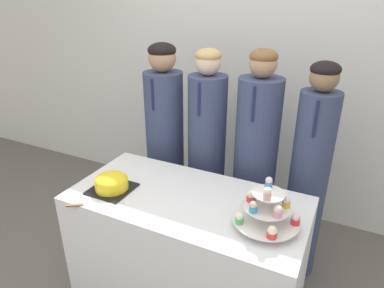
{
  "coord_description": "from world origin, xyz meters",
  "views": [
    {
      "loc": [
        0.75,
        -1.13,
        1.84
      ],
      "look_at": [
        0.02,
        0.37,
        1.09
      ],
      "focal_mm": 32.0,
      "sensor_mm": 36.0,
      "label": 1
    }
  ],
  "objects_px": {
    "student_2": "(254,168)",
    "student_0": "(165,148)",
    "student_1": "(206,158)",
    "round_cake": "(111,182)",
    "cupcake_stand": "(267,209)",
    "cake_knife": "(85,205)",
    "student_3": "(308,180)"
  },
  "relations": [
    {
      "from": "student_3",
      "to": "student_0",
      "type": "bearing_deg",
      "value": 180.0
    },
    {
      "from": "cake_knife",
      "to": "cupcake_stand",
      "type": "xyz_separation_m",
      "value": [
        0.93,
        0.26,
        0.1
      ]
    },
    {
      "from": "student_2",
      "to": "student_0",
      "type": "bearing_deg",
      "value": -180.0
    },
    {
      "from": "student_1",
      "to": "student_0",
      "type": "bearing_deg",
      "value": 180.0
    },
    {
      "from": "cupcake_stand",
      "to": "student_2",
      "type": "xyz_separation_m",
      "value": [
        -0.25,
        0.65,
        -0.15
      ]
    },
    {
      "from": "student_1",
      "to": "student_2",
      "type": "distance_m",
      "value": 0.36
    },
    {
      "from": "cupcake_stand",
      "to": "student_0",
      "type": "distance_m",
      "value": 1.17
    },
    {
      "from": "student_0",
      "to": "student_2",
      "type": "distance_m",
      "value": 0.71
    },
    {
      "from": "cake_knife",
      "to": "round_cake",
      "type": "bearing_deg",
      "value": 49.56
    },
    {
      "from": "student_0",
      "to": "student_2",
      "type": "bearing_deg",
      "value": 0.0
    },
    {
      "from": "cupcake_stand",
      "to": "student_3",
      "type": "height_order",
      "value": "student_3"
    },
    {
      "from": "round_cake",
      "to": "cake_knife",
      "type": "bearing_deg",
      "value": -99.33
    },
    {
      "from": "student_1",
      "to": "student_2",
      "type": "xyz_separation_m",
      "value": [
        0.36,
        0.0,
        0.0
      ]
    },
    {
      "from": "cupcake_stand",
      "to": "student_2",
      "type": "bearing_deg",
      "value": 110.73
    },
    {
      "from": "student_3",
      "to": "cupcake_stand",
      "type": "bearing_deg",
      "value": -99.71
    },
    {
      "from": "student_0",
      "to": "student_2",
      "type": "xyz_separation_m",
      "value": [
        0.71,
        0.0,
        -0.01
      ]
    },
    {
      "from": "cake_knife",
      "to": "student_1",
      "type": "bearing_deg",
      "value": 39.42
    },
    {
      "from": "cupcake_stand",
      "to": "student_2",
      "type": "relative_size",
      "value": 0.22
    },
    {
      "from": "cupcake_stand",
      "to": "student_2",
      "type": "height_order",
      "value": "student_2"
    },
    {
      "from": "cupcake_stand",
      "to": "student_3",
      "type": "relative_size",
      "value": 0.22
    },
    {
      "from": "cake_knife",
      "to": "student_2",
      "type": "xyz_separation_m",
      "value": [
        0.68,
        0.91,
        -0.05
      ]
    },
    {
      "from": "round_cake",
      "to": "cupcake_stand",
      "type": "relative_size",
      "value": 0.71
    },
    {
      "from": "student_0",
      "to": "student_1",
      "type": "relative_size",
      "value": 1.01
    },
    {
      "from": "round_cake",
      "to": "cake_knife",
      "type": "distance_m",
      "value": 0.2
    },
    {
      "from": "student_0",
      "to": "student_2",
      "type": "relative_size",
      "value": 1.0
    },
    {
      "from": "cupcake_stand",
      "to": "student_0",
      "type": "relative_size",
      "value": 0.22
    },
    {
      "from": "cupcake_stand",
      "to": "student_1",
      "type": "relative_size",
      "value": 0.22
    },
    {
      "from": "student_0",
      "to": "cake_knife",
      "type": "bearing_deg",
      "value": -88.3
    },
    {
      "from": "student_1",
      "to": "student_2",
      "type": "bearing_deg",
      "value": 0.0
    },
    {
      "from": "student_1",
      "to": "student_2",
      "type": "height_order",
      "value": "student_2"
    },
    {
      "from": "round_cake",
      "to": "student_1",
      "type": "xyz_separation_m",
      "value": [
        0.29,
        0.72,
        -0.1
      ]
    },
    {
      "from": "student_0",
      "to": "student_1",
      "type": "height_order",
      "value": "student_0"
    }
  ]
}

